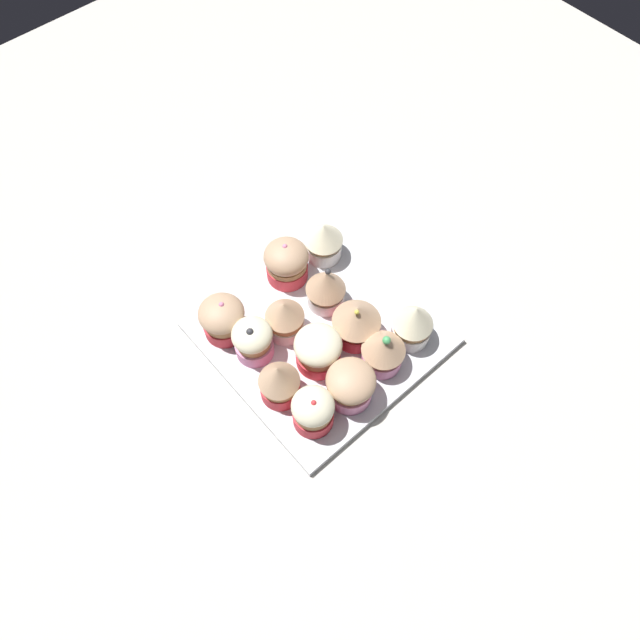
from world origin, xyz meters
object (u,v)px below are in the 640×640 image
Objects in this scene: cupcake_3 at (326,288)px; cupcake_11 at (351,385)px; cupcake_5 at (253,340)px; cupcake_6 at (357,321)px; cupcake_8 at (279,381)px; cupcake_7 at (318,350)px; cupcake_4 at (285,317)px; cupcake_0 at (324,240)px; cupcake_1 at (287,262)px; cupcake_9 at (413,323)px; cupcake_12 at (313,410)px; baking_tray at (320,332)px; cupcake_10 at (383,350)px; cupcake_2 at (223,318)px.

cupcake_3 reaches higher than cupcake_11.
cupcake_5 is 14.32cm from cupcake_6.
cupcake_7 is at bearing -177.57° from cupcake_8.
cupcake_4 is at bearing 177.68° from cupcake_5.
cupcake_6 reaches higher than cupcake_4.
cupcake_0 is 14.75cm from cupcake_6.
cupcake_1 is at bearing -6.28° from cupcake_0.
cupcake_9 is (0.33, 18.77, 0.37)cm from cupcake_0.
cupcake_5 is 21.93cm from cupcake_9.
baking_tray is at bearing -135.14° from cupcake_12.
cupcake_10 is (0.76, 12.46, 0.02)cm from cupcake_3.
cupcake_6 is (-13.34, 12.78, 0.58)cm from cupcake_2.
baking_tray is 3.87× the size of cupcake_10.
cupcake_10 is at bearing 1.99° from cupcake_9.
cupcake_10 is at bearing 86.53° from cupcake_3.
cupcake_6 is 7.72cm from cupcake_9.
cupcake_12 is (0.55, 13.03, 0.10)cm from cupcake_5.
cupcake_3 is 0.96× the size of cupcake_6.
cupcake_9 reaches higher than cupcake_1.
cupcake_11 is at bearing 57.01° from cupcake_0.
cupcake_5 is 0.92× the size of cupcake_10.
cupcake_0 is 1.03× the size of cupcake_2.
cupcake_2 is 18.48cm from cupcake_6.
cupcake_7 and cupcake_11 have the same top height.
cupcake_0 is 1.06× the size of cupcake_7.
cupcake_0 is 19.21cm from cupcake_5.
cupcake_8 is at bearing -15.84° from cupcake_9.
baking_tray is 4.40× the size of cupcake_7.
baking_tray is 14.06cm from cupcake_2.
cupcake_6 is (0.57, 6.97, 0.29)cm from cupcake_3.
cupcake_5 is at bearing -100.39° from cupcake_8.
baking_tray is at bearing -160.23° from cupcake_8.
cupcake_12 is at bearing 23.77° from cupcake_6.
cupcake_8 is (1.32, 7.22, 0.57)cm from cupcake_5.
cupcake_9 is (-18.97, 18.07, 0.57)cm from cupcake_2.
cupcake_1 is at bearing -80.53° from cupcake_3.
cupcake_10 reaches higher than cupcake_7.
cupcake_8 is (6.98, 0.30, 0.55)cm from cupcake_7.
cupcake_12 is (18.76, 19.13, -0.14)cm from cupcake_0.
cupcake_9 is (-12.44, 12.45, 0.45)cm from cupcake_4.
cupcake_4 reaches higher than cupcake_11.
cupcake_12 is (13.38, 12.61, -0.23)cm from cupcake_3.
baking_tray is 10.47cm from cupcake_5.
cupcake_7 is 8.76cm from cupcake_10.
cupcake_8 is at bearing -22.88° from cupcake_10.
cupcake_4 is 14.29cm from cupcake_10.
cupcake_10 is 6.69cm from cupcake_11.
cupcake_0 is 0.93× the size of cupcake_10.
cupcake_2 is 1.03× the size of cupcake_7.
cupcake_9 is at bearing 89.01° from cupcake_0.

